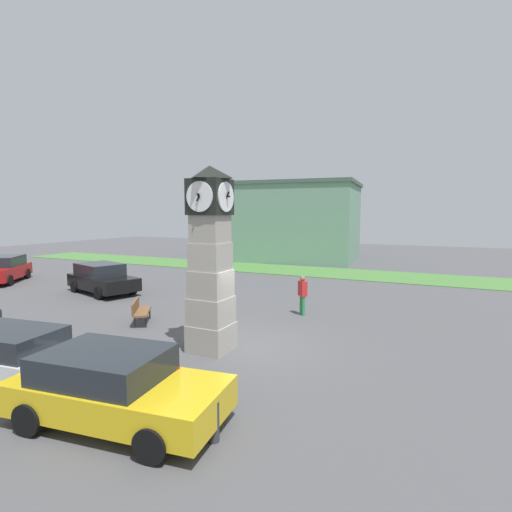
{
  "coord_description": "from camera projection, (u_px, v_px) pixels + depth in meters",
  "views": [
    {
      "loc": [
        5.85,
        -11.02,
        4.21
      ],
      "look_at": [
        -0.22,
        1.67,
        2.7
      ],
      "focal_mm": 28.0,
      "sensor_mm": 36.0,
      "label": 1
    }
  ],
  "objects": [
    {
      "name": "bench",
      "position": [
        140.0,
        310.0,
        15.28
      ],
      "size": [
        1.34,
        1.62,
        0.9
      ],
      "color": "brown",
      "rests_on": "ground_plane"
    },
    {
      "name": "ground_plane",
      "position": [
        240.0,
        344.0,
        12.84
      ],
      "size": [
        89.57,
        89.57,
        0.0
      ],
      "primitive_type": "plane",
      "color": "#4C4C4F"
    },
    {
      "name": "bollard_far_row",
      "position": [
        139.0,
        369.0,
        9.63
      ],
      "size": [
        0.25,
        0.25,
        0.93
      ],
      "color": "#333338",
      "rests_on": "ground_plane"
    },
    {
      "name": "bollard_near_tower",
      "position": [
        214.0,
        418.0,
        7.36
      ],
      "size": [
        0.21,
        0.21,
        0.9
      ],
      "color": "#333338",
      "rests_on": "ground_plane"
    },
    {
      "name": "car_near_tower",
      "position": [
        17.0,
        359.0,
        9.46
      ],
      "size": [
        4.41,
        2.26,
        1.47
      ],
      "color": "silver",
      "rests_on": "ground_plane"
    },
    {
      "name": "warehouse_blue_far",
      "position": [
        295.0,
        221.0,
        36.07
      ],
      "size": [
        11.71,
        9.47,
        6.9
      ],
      "color": "gray",
      "rests_on": "ground_plane"
    },
    {
      "name": "car_silver_hatch",
      "position": [
        3.0,
        269.0,
        24.31
      ],
      "size": [
        4.07,
        4.61,
        1.59
      ],
      "color": "#A51111",
      "rests_on": "ground_plane"
    },
    {
      "name": "car_by_building",
      "position": [
        115.0,
        386.0,
        8.01
      ],
      "size": [
        4.55,
        2.49,
        1.46
      ],
      "color": "gold",
      "rests_on": "ground_plane"
    },
    {
      "name": "grass_verge_far",
      "position": [
        303.0,
        271.0,
        29.05
      ],
      "size": [
        53.74,
        4.87,
        0.04
      ],
      "primitive_type": "cube",
      "color": "#477A38",
      "rests_on": "ground_plane"
    },
    {
      "name": "pedestrian_near_bench",
      "position": [
        303.0,
        293.0,
        16.46
      ],
      "size": [
        0.45,
        0.45,
        1.65
      ],
      "color": "#338C4C",
      "rests_on": "ground_plane"
    },
    {
      "name": "bollard_end_row",
      "position": [
        108.0,
        354.0,
        10.53
      ],
      "size": [
        0.25,
        0.25,
        1.01
      ],
      "color": "brown",
      "rests_on": "ground_plane"
    },
    {
      "name": "car_far_lot",
      "position": [
        102.0,
        278.0,
        21.06
      ],
      "size": [
        4.73,
        3.1,
        1.56
      ],
      "color": "black",
      "rests_on": "ground_plane"
    },
    {
      "name": "clock_tower",
      "position": [
        211.0,
        263.0,
        12.04
      ],
      "size": [
        1.37,
        1.43,
        5.61
      ],
      "color": "#9F9A8F",
      "rests_on": "ground_plane"
    },
    {
      "name": "bollard_mid_row",
      "position": [
        174.0,
        385.0,
        8.58
      ],
      "size": [
        0.31,
        0.31,
        1.04
      ],
      "color": "maroon",
      "rests_on": "ground_plane"
    }
  ]
}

